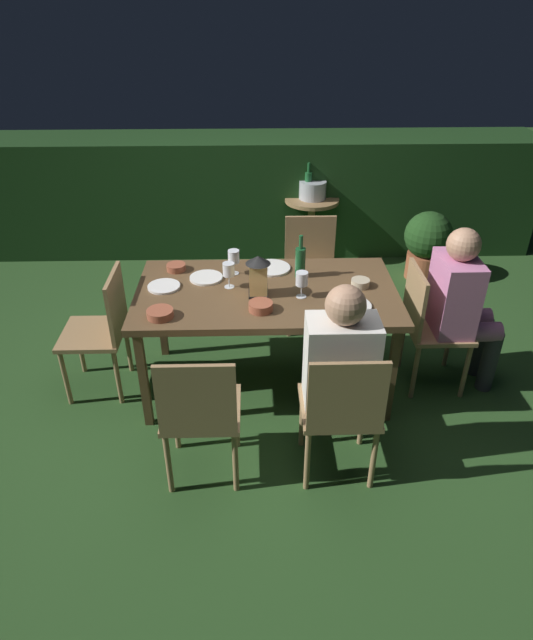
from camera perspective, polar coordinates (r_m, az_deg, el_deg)
name	(u,v)px	position (r m, az deg, el deg)	size (l,w,h in m)	color
ground_plane	(266,383)	(3.90, 0.00, -6.56)	(16.00, 16.00, 0.00)	#26471E
dining_table	(266,298)	(3.52, 0.00, 2.32)	(1.66, 0.92, 0.75)	brown
chair_head_near	(102,327)	(3.76, -16.70, -0.72)	(0.40, 0.42, 0.87)	#9E7A51
chair_side_left_a	(200,411)	(2.95, -6.92, -9.41)	(0.42, 0.40, 0.87)	#9E7A51
chair_side_right_b	(310,267)	(4.39, 4.60, 5.47)	(0.42, 0.40, 0.87)	#9E7A51
chair_side_left_b	(341,409)	(2.97, 7.80, -9.13)	(0.42, 0.40, 0.87)	#9E7A51
person_in_cream	(338,364)	(3.03, 7.47, -4.54)	(0.38, 0.47, 1.15)	white
chair_head_far	(428,322)	(3.81, 16.48, -0.24)	(0.40, 0.42, 0.87)	#9E7A51
person_in_pink	(462,302)	(3.80, 19.63, 1.76)	(0.48, 0.38, 1.15)	#C675A3
lantern_centerpiece	(258,273)	(3.37, -0.88, 4.86)	(0.15, 0.15, 0.27)	black
green_bottle_on_table	(300,261)	(3.62, 3.53, 6.11)	(0.07, 0.07, 0.29)	#195128
wine_glass_a	(234,258)	(3.66, -3.43, 6.49)	(0.08, 0.08, 0.17)	silver
wine_glass_b	(302,280)	(3.37, 3.69, 4.18)	(0.08, 0.08, 0.17)	silver
wine_glass_c	(229,271)	(3.48, -3.95, 5.14)	(0.08, 0.08, 0.17)	silver
plate_a	(351,306)	(3.34, 8.77, 1.48)	(0.25, 0.25, 0.01)	white
plate_b	(271,268)	(3.76, 0.51, 5.44)	(0.26, 0.26, 0.01)	white
plate_c	(206,278)	(3.65, -6.29, 4.40)	(0.22, 0.22, 0.01)	white
plate_d	(164,286)	(3.58, -10.62, 3.45)	(0.21, 0.21, 0.01)	white
bowl_olives	(160,313)	(3.25, -11.01, 0.70)	(0.16, 0.16, 0.05)	#9E5138
bowl_bread	(360,283)	(3.58, 9.74, 3.84)	(0.12, 0.12, 0.05)	#BCAD8E
bowl_salad	(261,306)	(3.26, -0.60, 1.45)	(0.15, 0.15, 0.05)	#9E5138
bowl_dip	(176,267)	(3.79, -9.37, 5.46)	(0.13, 0.13, 0.04)	#9E5138
side_table	(311,219)	(5.52, 4.67, 10.38)	(0.53, 0.53, 0.64)	#937047
ice_bucket	(312,189)	(5.42, 4.79, 13.46)	(0.26, 0.26, 0.34)	#B2B7BF
hedge_backdrop	(260,194)	(5.78, -0.68, 13.00)	(5.52, 0.69, 1.15)	#193816
potted_plant_by_hedge	(427,243)	(5.36, 16.36, 7.70)	(0.44, 0.44, 0.65)	#9E5133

